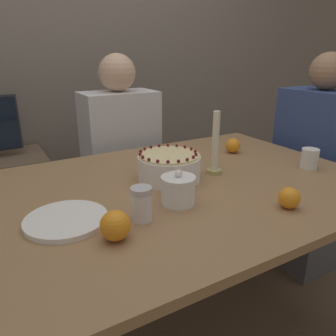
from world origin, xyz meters
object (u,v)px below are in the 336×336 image
cake (168,167)px  sugar_bowl (178,190)px  person_woman_floral (311,181)px  candle (215,149)px  sugar_shaker (142,204)px  person_man_blue_shirt (122,176)px

cake → sugar_bowl: 0.21m
sugar_bowl → person_woman_floral: size_ratio=0.10×
candle → person_woman_floral: 0.82m
sugar_shaker → candle: bearing=25.7°
person_man_blue_shirt → person_woman_floral: (0.88, -0.61, 0.00)m
candle → person_woman_floral: size_ratio=0.21×
candle → person_man_blue_shirt: size_ratio=0.21×
candle → sugar_shaker: bearing=-154.3°
cake → sugar_shaker: (-0.23, -0.24, 0.00)m
sugar_shaker → person_woman_floral: (1.18, 0.28, -0.27)m
candle → person_man_blue_shirt: bearing=100.1°
candle → person_woman_floral: (0.75, 0.08, -0.32)m
person_man_blue_shirt → person_woman_floral: size_ratio=0.99×
cake → candle: size_ratio=0.95×
sugar_bowl → person_man_blue_shirt: (0.15, 0.85, -0.26)m
sugar_bowl → person_man_blue_shirt: person_man_blue_shirt is taller
candle → person_man_blue_shirt: (-0.12, 0.69, -0.32)m
person_man_blue_shirt → person_woman_floral: person_woman_floral is taller
cake → sugar_bowl: sugar_bowl is taller
sugar_bowl → sugar_shaker: (-0.15, -0.04, 0.01)m
cake → sugar_shaker: 0.33m
cake → candle: 0.20m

